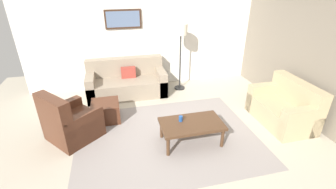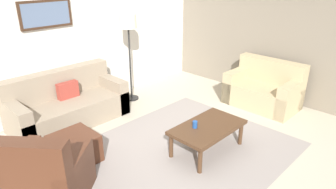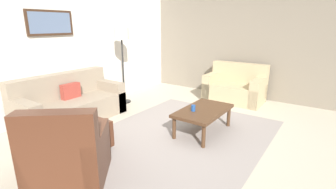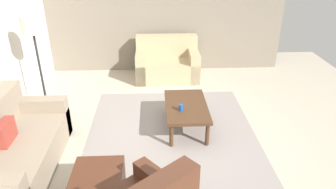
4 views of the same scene
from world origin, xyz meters
name	(u,v)px [view 4 (image 4 of 4)]	position (x,y,z in m)	size (l,w,h in m)	color
ground_plane	(173,142)	(0.00, 0.00, 0.00)	(8.00, 8.00, 0.00)	#B2A893
stone_feature_panel	(165,7)	(3.00, 0.00, 1.40)	(0.12, 5.20, 2.80)	slate
area_rug	(173,142)	(0.00, 0.00, 0.00)	(3.32, 2.57, 0.01)	gray
couch_main	(9,153)	(-0.56, 2.10, 0.30)	(1.92, 0.89, 0.88)	gray
couch_loveseat	(167,64)	(2.48, -0.03, 0.30)	(0.82, 1.31, 0.88)	tan
ottoman	(99,185)	(-1.10, 0.91, 0.20)	(0.56, 0.56, 0.40)	#4C2819
coffee_table	(186,108)	(0.39, -0.23, 0.36)	(1.10, 0.64, 0.41)	#472D1C
cup	(181,108)	(0.22, -0.13, 0.46)	(0.07, 0.07, 0.10)	#1E478C
lamp_standing	(34,36)	(0.84, 2.05, 1.41)	(0.32, 0.32, 1.71)	black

